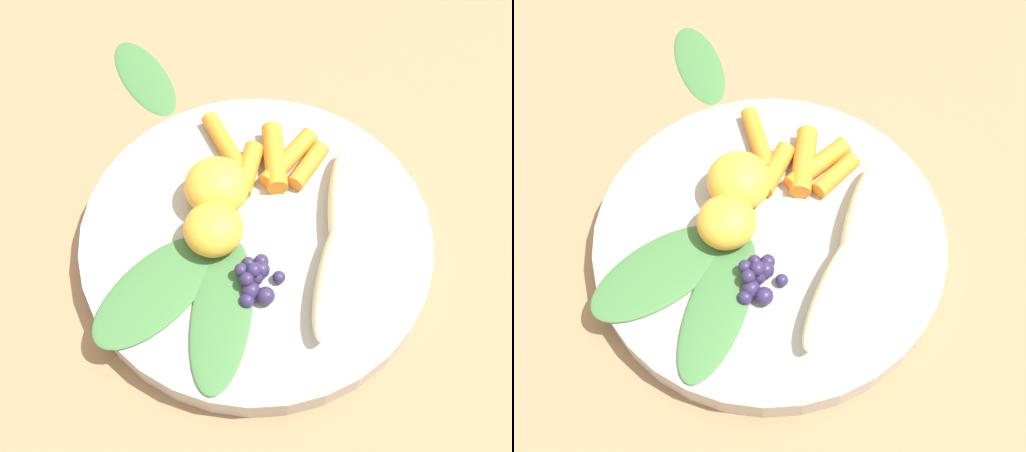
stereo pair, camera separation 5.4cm
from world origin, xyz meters
The scene contains 16 objects.
ground_plane centered at (0.00, 0.00, 0.00)m, with size 2.40×2.40×0.00m, color #99704C.
bowl centered at (0.00, 0.00, 0.01)m, with size 0.29×0.29×0.03m, color #B2AD9E.
banana_peeled_left centered at (0.06, -0.05, 0.04)m, with size 0.12×0.03×0.03m, color beige.
banana_peeled_right centered at (0.00, -0.07, 0.04)m, with size 0.12×0.03×0.03m, color beige.
orange_segment_near centered at (-0.03, 0.02, 0.04)m, with size 0.05×0.05×0.04m, color #F4A833.
orange_segment_far centered at (0.01, 0.04, 0.05)m, with size 0.05×0.05×0.04m, color #F4A833.
carrot_front centered at (0.08, 0.00, 0.03)m, with size 0.01×0.01×0.05m, color orange.
carrot_mid_left centered at (0.07, 0.02, 0.03)m, with size 0.02×0.02×0.06m, color orange.
carrot_mid_right centered at (0.07, 0.03, 0.03)m, with size 0.02×0.02×0.06m, color orange.
carrot_rear centered at (0.04, 0.04, 0.03)m, with size 0.02×0.02×0.05m, color orange.
carrot_small centered at (0.05, 0.07, 0.03)m, with size 0.02×0.02×0.06m, color orange.
blueberry_pile centered at (-0.04, -0.03, 0.03)m, with size 0.05×0.04×0.02m.
coconut_shred_patch centered at (-0.03, 0.00, 0.03)m, with size 0.04×0.04×0.00m, color white.
kale_leaf_left centered at (-0.09, 0.03, 0.03)m, with size 0.12×0.06×0.01m, color #3D7038.
kale_leaf_right centered at (-0.07, -0.02, 0.03)m, with size 0.13×0.05×0.01m, color #3D7038.
kale_leaf_stray centered at (0.09, 0.20, 0.00)m, with size 0.11×0.04×0.01m, color #3D7038.
Camera 2 is at (-0.19, -0.20, 0.50)m, focal length 47.50 mm.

